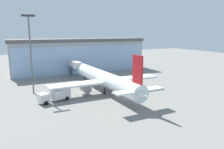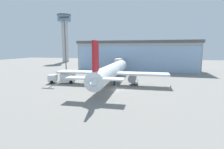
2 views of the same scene
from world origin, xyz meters
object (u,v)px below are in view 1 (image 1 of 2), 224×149
object	(u,v)px
apron_light_mast	(30,48)
baggage_cart	(126,87)
safety_cone_nose	(112,97)
safety_cone_wingtip	(154,85)
jet_bridge	(74,65)
catering_truck	(55,95)
airplane	(105,79)

from	to	relation	value
apron_light_mast	baggage_cart	xyz separation A→B (m)	(23.70, -6.32, -11.13)
safety_cone_nose	safety_cone_wingtip	bearing A→B (deg)	18.87
safety_cone_wingtip	baggage_cart	bearing A→B (deg)	178.12
jet_bridge	safety_cone_wingtip	world-z (taller)	jet_bridge
apron_light_mast	safety_cone_nose	distance (m)	23.61
catering_truck	baggage_cart	world-z (taller)	catering_truck
jet_bridge	safety_cone_wingtip	size ratio (longest dim) A/B	20.51
airplane	safety_cone_wingtip	size ratio (longest dim) A/B	68.79
apron_light_mast	baggage_cart	distance (m)	26.93
baggage_cart	safety_cone_wingtip	world-z (taller)	baggage_cart
jet_bridge	baggage_cart	world-z (taller)	jet_bridge
apron_light_mast	baggage_cart	bearing A→B (deg)	-14.94
catering_truck	baggage_cart	bearing A→B (deg)	171.28
jet_bridge	baggage_cart	xyz separation A→B (m)	(8.53, -21.93, -3.89)
airplane	catering_truck	bearing A→B (deg)	98.67
apron_light_mast	baggage_cart	world-z (taller)	apron_light_mast
safety_cone_nose	airplane	bearing A→B (deg)	84.24
jet_bridge	catering_truck	world-z (taller)	jet_bridge
airplane	safety_cone_nose	xyz separation A→B (m)	(-0.59, -5.81, -3.16)
airplane	catering_truck	distance (m)	13.86
jet_bridge	airplane	size ratio (longest dim) A/B	0.30
airplane	jet_bridge	bearing A→B (deg)	3.06
apron_light_mast	catering_truck	xyz separation A→B (m)	(3.90, -9.01, -10.17)
safety_cone_nose	catering_truck	bearing A→B (deg)	166.35
airplane	safety_cone_wingtip	distance (m)	15.86
baggage_cart	safety_cone_nose	xyz separation A→B (m)	(-6.93, -5.81, -0.23)
apron_light_mast	safety_cone_wingtip	bearing A→B (deg)	-11.39
apron_light_mast	safety_cone_nose	world-z (taller)	apron_light_mast
baggage_cart	safety_cone_nose	bearing A→B (deg)	118.89
jet_bridge	catering_truck	bearing A→B (deg)	154.37
baggage_cart	safety_cone_wingtip	distance (m)	9.20
jet_bridge	apron_light_mast	world-z (taller)	apron_light_mast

